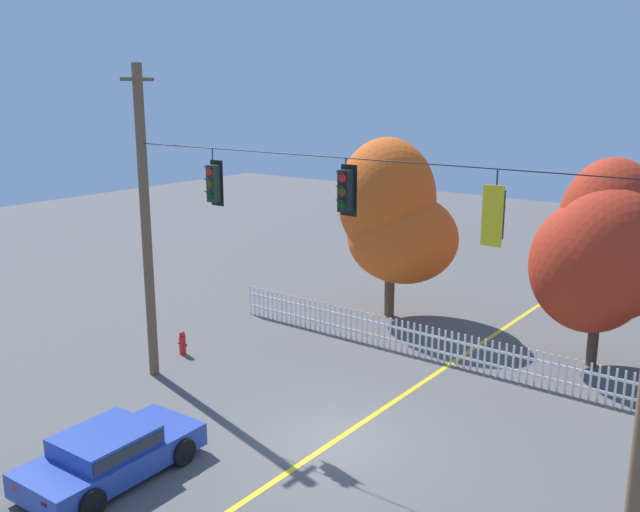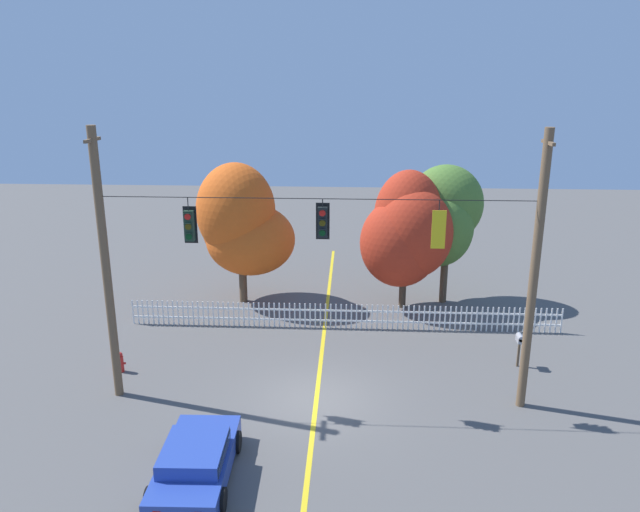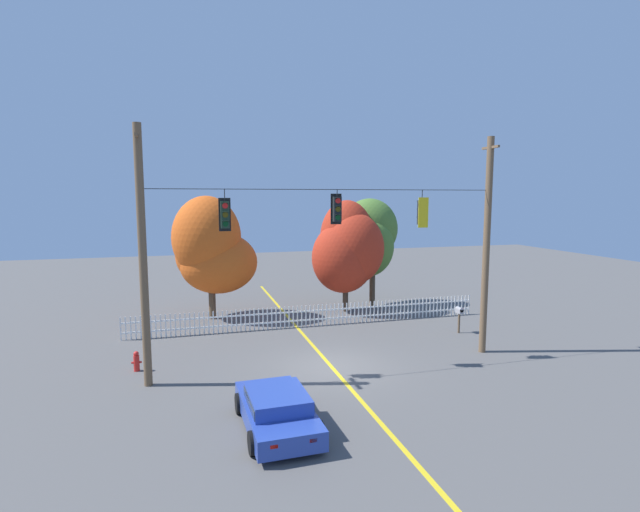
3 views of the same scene
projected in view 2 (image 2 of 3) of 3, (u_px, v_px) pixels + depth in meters
name	position (u px, v px, depth m)	size (l,w,h in m)	color
ground	(316.00, 399.00, 20.89)	(80.00, 80.00, 0.00)	#565451
lane_centerline_stripe	(316.00, 399.00, 20.89)	(0.16, 36.00, 0.01)	gold
signal_support_span	(316.00, 270.00, 19.53)	(14.05, 1.10, 9.21)	brown
traffic_signal_northbound_primary	(189.00, 225.00, 19.33)	(0.43, 0.38, 1.52)	black
traffic_signal_northbound_secondary	(323.00, 222.00, 19.07)	(0.43, 0.38, 1.33)	black
traffic_signal_eastbound_side	(438.00, 229.00, 18.91)	(0.43, 0.38, 1.51)	black
white_picket_fence	(344.00, 316.00, 26.52)	(18.70, 0.06, 1.12)	white
autumn_maple_near_fence	(242.00, 226.00, 28.79)	(4.60, 3.80, 6.78)	brown
autumn_maple_mid	(407.00, 232.00, 27.83)	(4.21, 3.54, 6.54)	#473828
autumn_oak_far_east	(442.00, 216.00, 28.73)	(3.65, 3.48, 6.63)	brown
parked_car	(196.00, 461.00, 16.62)	(2.13, 4.16, 1.15)	#28429E
fire_hydrant	(121.00, 362.00, 22.72)	(0.38, 0.22, 0.79)	red
roadside_mailbox	(520.00, 340.00, 22.94)	(0.25, 0.44, 1.31)	brown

